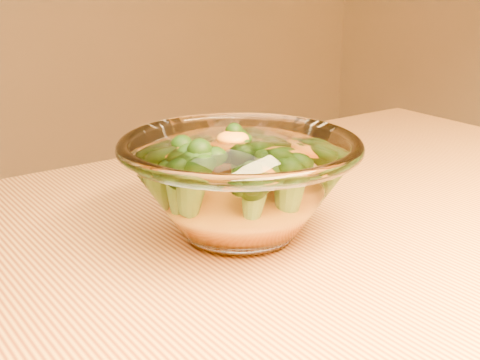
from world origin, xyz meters
The scene contains 3 objects.
glass_bowl centered at (0.10, 0.12, 0.80)m, with size 0.20×0.20×0.09m.
cheese_sauce centered at (0.10, 0.12, 0.78)m, with size 0.12×0.12×0.03m, color orange.
broccoli_heap centered at (0.09, 0.13, 0.81)m, with size 0.15×0.12×0.06m.
Camera 1 is at (-0.21, -0.31, 0.98)m, focal length 50.00 mm.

